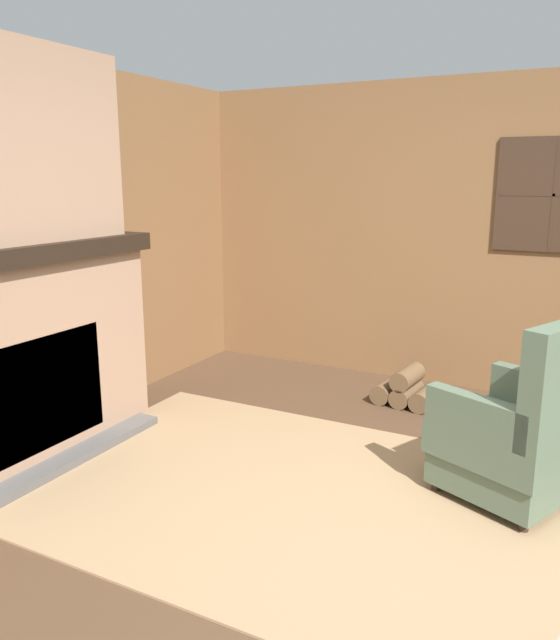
% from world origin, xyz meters
% --- Properties ---
extents(ground_plane, '(14.00, 14.00, 0.00)m').
position_xyz_m(ground_plane, '(0.00, 0.00, 0.00)').
color(ground_plane, '#4C3523').
extents(wood_panel_wall_back, '(5.94, 0.09, 2.44)m').
position_xyz_m(wood_panel_wall_back, '(0.01, 2.70, 1.23)').
color(wood_panel_wall_back, brown).
rests_on(wood_panel_wall_back, ground).
extents(fireplace_hearth, '(0.66, 1.99, 1.32)m').
position_xyz_m(fireplace_hearth, '(-2.43, 0.00, 0.66)').
color(fireplace_hearth, '#9E7A60').
rests_on(fireplace_hearth, ground).
extents(area_rug, '(4.09, 2.07, 0.01)m').
position_xyz_m(area_rug, '(-0.26, 0.41, 0.01)').
color(area_rug, '#997A56').
rests_on(area_rug, ground).
extents(armchair, '(0.88, 0.90, 1.02)m').
position_xyz_m(armchair, '(0.29, 0.94, 0.36)').
color(armchair, '#516651').
rests_on(armchair, ground).
extents(firewood_stack, '(0.50, 0.40, 0.28)m').
position_xyz_m(firewood_stack, '(-0.64, 2.08, 0.11)').
color(firewood_stack, brown).
rests_on(firewood_stack, ground).
extents(storage_case, '(0.13, 0.23, 0.15)m').
position_xyz_m(storage_case, '(-2.49, 0.57, 1.39)').
color(storage_case, brown).
rests_on(storage_case, fireplace_hearth).
extents(decorative_plate_on_mantel, '(0.07, 0.28, 0.28)m').
position_xyz_m(decorative_plate_on_mantel, '(-2.51, 0.10, 1.46)').
color(decorative_plate_on_mantel, red).
rests_on(decorative_plate_on_mantel, fireplace_hearth).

